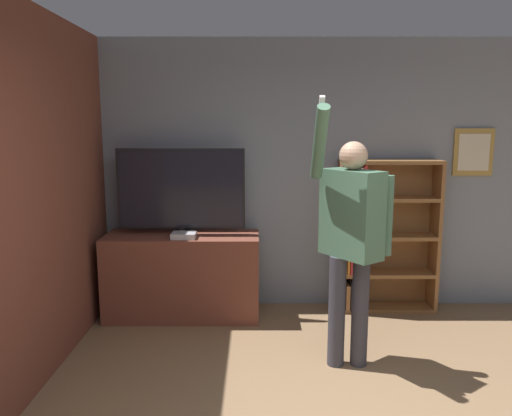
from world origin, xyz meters
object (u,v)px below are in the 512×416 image
Objects in this scene: game_console at (184,235)px; person at (351,232)px; television at (181,190)px; bookshelf at (377,237)px.

person is at bearing -32.53° from game_console.
television is 0.80× the size of bookshelf.
person reaches higher than television.
television is at bearing -175.38° from bookshelf.
game_console is 1.92m from bookshelf.
game_console is at bearing -158.79° from person.
person reaches higher than game_console.
person is (1.43, -1.05, -0.18)m from television.
television is 1.99m from bookshelf.
person is at bearing -112.38° from bookshelf.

